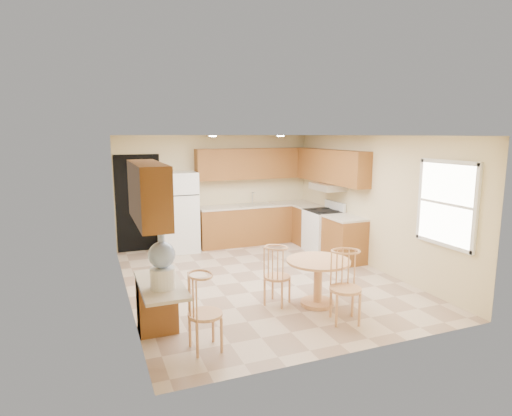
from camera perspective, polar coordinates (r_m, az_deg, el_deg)
name	(u,v)px	position (r m, az deg, el deg)	size (l,w,h in m)	color
floor	(261,280)	(7.62, 0.72, -9.52)	(5.50, 5.50, 0.00)	#C4A98E
ceiling	(262,136)	(7.19, 0.76, 9.64)	(4.50, 5.50, 0.02)	white
wall_back	(216,190)	(9.87, -5.33, 2.38)	(4.50, 0.02, 2.50)	beige
wall_front	(355,250)	(4.93, 13.01, -5.42)	(4.50, 0.02, 2.50)	beige
wall_left	(125,219)	(6.79, -17.13, -1.43)	(0.02, 5.50, 2.50)	beige
wall_right	(371,202)	(8.40, 15.09, 0.77)	(0.02, 5.50, 2.50)	beige
doorway	(138,203)	(9.55, -15.41, 0.60)	(0.90, 0.02, 2.10)	black
base_cab_back	(256,224)	(10.01, 0.05, -2.21)	(2.75, 0.60, 0.87)	brown
counter_back	(256,205)	(9.92, 0.05, 0.36)	(2.75, 0.63, 0.04)	beige
base_cab_right_a	(309,226)	(9.93, 7.10, -2.39)	(0.60, 0.59, 0.87)	brown
counter_right_a	(310,206)	(9.84, 7.16, 0.20)	(0.63, 0.59, 0.04)	beige
base_cab_right_b	(344,240)	(8.72, 11.69, -4.24)	(0.60, 0.80, 0.87)	brown
counter_right_b	(345,218)	(8.62, 11.80, -1.31)	(0.63, 0.80, 0.04)	beige
upper_cab_back	(254,164)	(9.94, -0.24, 5.95)	(2.75, 0.33, 0.70)	brown
upper_cab_right	(331,166)	(9.24, 9.95, 5.51)	(0.33, 2.42, 0.70)	brown
upper_cab_left	(148,193)	(5.14, -14.18, 1.98)	(0.33, 1.40, 0.70)	brown
sink	(255,204)	(9.91, -0.09, 0.47)	(0.78, 0.44, 0.01)	silver
range_hood	(328,187)	(9.21, 9.51, 2.82)	(0.50, 0.76, 0.14)	silver
desk_pedestal	(157,304)	(5.80, -13.07, -12.35)	(0.48, 0.42, 0.72)	brown
desk_top	(161,285)	(5.31, -12.61, -9.94)	(0.50, 1.20, 0.04)	beige
window	(447,204)	(6.98, 24.08, 0.53)	(0.06, 1.12, 1.30)	white
can_light_a	(213,136)	(8.16, -5.79, 9.51)	(0.14, 0.14, 0.02)	white
can_light_b	(281,136)	(8.65, 3.30, 9.56)	(0.14, 0.14, 0.02)	white
refrigerator	(179,212)	(9.37, -10.27, -0.53)	(0.76, 0.74, 1.73)	white
stove	(323,231)	(9.34, 8.95, -3.00)	(0.65, 0.76, 1.09)	white
dining_table	(318,276)	(6.48, 8.27, -8.90)	(0.94, 0.94, 0.70)	tan
chair_table_a	(280,271)	(6.35, 3.18, -8.37)	(0.39, 0.49, 0.89)	tan
chair_table_b	(350,282)	(5.86, 12.39, -9.60)	(0.43, 0.47, 0.98)	tan
chair_desk	(207,307)	(5.06, -6.57, -12.97)	(0.41, 0.53, 0.93)	tan
water_crock	(162,264)	(5.04, -12.41, -7.30)	(0.31, 0.31, 0.64)	white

